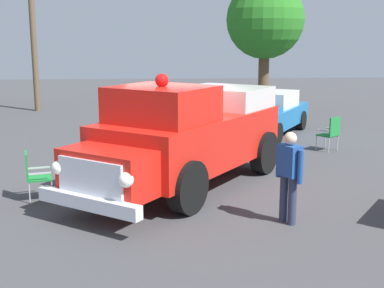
{
  "coord_description": "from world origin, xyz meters",
  "views": [
    {
      "loc": [
        -11.86,
        0.63,
        3.3
      ],
      "look_at": [
        -0.56,
        -0.2,
        0.93
      ],
      "focal_mm": 47.93,
      "sensor_mm": 36.0,
      "label": 1
    }
  ],
  "objects_px": {
    "utility_pole": "(32,18)",
    "vintage_fire_truck": "(186,134)",
    "lawn_chair_near_truck": "(217,134)",
    "lawn_chair_spare": "(33,172)",
    "lawn_chair_by_car": "(331,131)",
    "classic_hot_rod": "(266,113)",
    "spectator_standing": "(289,171)",
    "oak_tree_right": "(265,20)",
    "spectator_seated": "(219,130)"
  },
  "relations": [
    {
      "from": "utility_pole",
      "to": "vintage_fire_truck",
      "type": "bearing_deg",
      "value": -154.44
    },
    {
      "from": "vintage_fire_truck",
      "to": "lawn_chair_near_truck",
      "type": "relative_size",
      "value": 5.96
    },
    {
      "from": "vintage_fire_truck",
      "to": "lawn_chair_spare",
      "type": "xyz_separation_m",
      "value": [
        -0.77,
        3.19,
        -0.61
      ]
    },
    {
      "from": "lawn_chair_by_car",
      "to": "utility_pole",
      "type": "xyz_separation_m",
      "value": [
        9.26,
        10.51,
        3.53
      ]
    },
    {
      "from": "classic_hot_rod",
      "to": "vintage_fire_truck",
      "type": "bearing_deg",
      "value": 152.81
    },
    {
      "from": "lawn_chair_near_truck",
      "to": "lawn_chair_by_car",
      "type": "bearing_deg",
      "value": -86.49
    },
    {
      "from": "spectator_standing",
      "to": "utility_pole",
      "type": "height_order",
      "value": "utility_pole"
    },
    {
      "from": "oak_tree_right",
      "to": "utility_pole",
      "type": "relative_size",
      "value": 0.73
    },
    {
      "from": "vintage_fire_truck",
      "to": "lawn_chair_near_truck",
      "type": "distance_m",
      "value": 3.38
    },
    {
      "from": "vintage_fire_truck",
      "to": "classic_hot_rod",
      "type": "height_order",
      "value": "vintage_fire_truck"
    },
    {
      "from": "vintage_fire_truck",
      "to": "spectator_seated",
      "type": "height_order",
      "value": "vintage_fire_truck"
    },
    {
      "from": "oak_tree_right",
      "to": "vintage_fire_truck",
      "type": "bearing_deg",
      "value": 160.56
    },
    {
      "from": "lawn_chair_by_car",
      "to": "oak_tree_right",
      "type": "height_order",
      "value": "oak_tree_right"
    },
    {
      "from": "vintage_fire_truck",
      "to": "spectator_seated",
      "type": "xyz_separation_m",
      "value": [
        3.26,
        -1.14,
        -0.5
      ]
    },
    {
      "from": "spectator_standing",
      "to": "oak_tree_right",
      "type": "height_order",
      "value": "oak_tree_right"
    },
    {
      "from": "classic_hot_rod",
      "to": "lawn_chair_spare",
      "type": "bearing_deg",
      "value": 137.37
    },
    {
      "from": "lawn_chair_spare",
      "to": "utility_pole",
      "type": "xyz_separation_m",
      "value": [
        13.38,
        2.84,
        3.53
      ]
    },
    {
      "from": "vintage_fire_truck",
      "to": "lawn_chair_by_car",
      "type": "bearing_deg",
      "value": -53.12
    },
    {
      "from": "lawn_chair_by_car",
      "to": "lawn_chair_spare",
      "type": "xyz_separation_m",
      "value": [
        -4.13,
        7.67,
        0.0
      ]
    },
    {
      "from": "lawn_chair_spare",
      "to": "spectator_seated",
      "type": "height_order",
      "value": "spectator_seated"
    },
    {
      "from": "lawn_chair_near_truck",
      "to": "lawn_chair_by_car",
      "type": "height_order",
      "value": "same"
    },
    {
      "from": "classic_hot_rod",
      "to": "spectator_standing",
      "type": "xyz_separation_m",
      "value": [
        -8.55,
        1.46,
        0.22
      ]
    },
    {
      "from": "vintage_fire_truck",
      "to": "lawn_chair_near_truck",
      "type": "bearing_deg",
      "value": -18.75
    },
    {
      "from": "utility_pole",
      "to": "lawn_chair_near_truck",
      "type": "bearing_deg",
      "value": -143.12
    },
    {
      "from": "lawn_chair_near_truck",
      "to": "utility_pole",
      "type": "bearing_deg",
      "value": 36.88
    },
    {
      "from": "lawn_chair_spare",
      "to": "spectator_seated",
      "type": "distance_m",
      "value": 5.92
    },
    {
      "from": "lawn_chair_spare",
      "to": "spectator_standing",
      "type": "distance_m",
      "value": 5.17
    },
    {
      "from": "vintage_fire_truck",
      "to": "lawn_chair_spare",
      "type": "relative_size",
      "value": 5.96
    },
    {
      "from": "classic_hot_rod",
      "to": "oak_tree_right",
      "type": "bearing_deg",
      "value": -10.93
    },
    {
      "from": "classic_hot_rod",
      "to": "spectator_seated",
      "type": "bearing_deg",
      "value": 145.01
    },
    {
      "from": "spectator_seated",
      "to": "utility_pole",
      "type": "xyz_separation_m",
      "value": [
        9.35,
        7.17,
        3.43
      ]
    },
    {
      "from": "lawn_chair_spare",
      "to": "classic_hot_rod",
      "type": "bearing_deg",
      "value": -42.63
    },
    {
      "from": "vintage_fire_truck",
      "to": "lawn_chair_by_car",
      "type": "distance_m",
      "value": 5.63
    },
    {
      "from": "spectator_seated",
      "to": "oak_tree_right",
      "type": "xyz_separation_m",
      "value": [
        8.99,
        -3.18,
        3.34
      ]
    },
    {
      "from": "lawn_chair_near_truck",
      "to": "spectator_standing",
      "type": "bearing_deg",
      "value": -173.78
    },
    {
      "from": "lawn_chair_near_truck",
      "to": "lawn_chair_spare",
      "type": "distance_m",
      "value": 5.79
    },
    {
      "from": "classic_hot_rod",
      "to": "utility_pole",
      "type": "xyz_separation_m",
      "value": [
        6.5,
        9.17,
        3.38
      ]
    },
    {
      "from": "lawn_chair_near_truck",
      "to": "utility_pole",
      "type": "distance_m",
      "value": 12.35
    },
    {
      "from": "classic_hot_rod",
      "to": "spectator_standing",
      "type": "bearing_deg",
      "value": 170.32
    },
    {
      "from": "classic_hot_rod",
      "to": "lawn_chair_by_car",
      "type": "distance_m",
      "value": 3.06
    },
    {
      "from": "lawn_chair_near_truck",
      "to": "spectator_seated",
      "type": "distance_m",
      "value": 0.17
    },
    {
      "from": "classic_hot_rod",
      "to": "lawn_chair_by_car",
      "type": "xyz_separation_m",
      "value": [
        -2.75,
        -1.34,
        -0.16
      ]
    },
    {
      "from": "classic_hot_rod",
      "to": "lawn_chair_spare",
      "type": "distance_m",
      "value": 9.35
    },
    {
      "from": "lawn_chair_by_car",
      "to": "lawn_chair_spare",
      "type": "height_order",
      "value": "same"
    },
    {
      "from": "lawn_chair_by_car",
      "to": "spectator_seated",
      "type": "xyz_separation_m",
      "value": [
        -0.1,
        3.33,
        0.11
      ]
    },
    {
      "from": "vintage_fire_truck",
      "to": "lawn_chair_by_car",
      "type": "xyz_separation_m",
      "value": [
        3.36,
        -4.47,
        -0.61
      ]
    },
    {
      "from": "lawn_chair_by_car",
      "to": "spectator_standing",
      "type": "distance_m",
      "value": 6.45
    },
    {
      "from": "lawn_chair_near_truck",
      "to": "lawn_chair_by_car",
      "type": "distance_m",
      "value": 3.41
    },
    {
      "from": "spectator_standing",
      "to": "lawn_chair_by_car",
      "type": "bearing_deg",
      "value": -25.72
    },
    {
      "from": "lawn_chair_by_car",
      "to": "lawn_chair_spare",
      "type": "relative_size",
      "value": 1.0
    }
  ]
}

